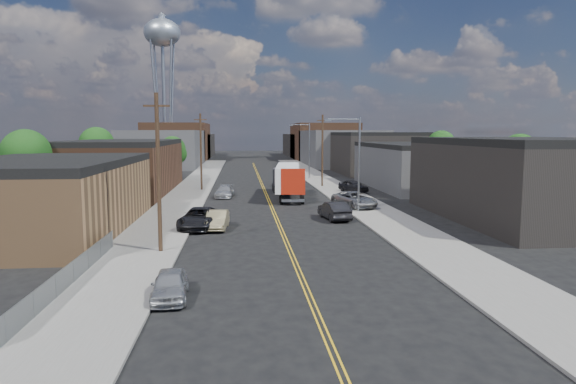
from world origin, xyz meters
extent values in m
plane|color=black|center=(0.00, 60.00, 0.00)|extent=(260.00, 260.00, 0.00)
cube|color=gold|center=(0.00, 45.00, 0.01)|extent=(0.32, 120.00, 0.01)
cube|color=slate|center=(-9.50, 45.00, 0.07)|extent=(5.00, 140.00, 0.15)
cube|color=slate|center=(9.50, 45.00, 0.07)|extent=(5.00, 140.00, 0.15)
cube|color=olive|center=(-18.00, 18.00, 2.50)|extent=(12.00, 22.00, 5.00)
cube|color=black|center=(-18.00, 18.00, 5.30)|extent=(12.00, 22.00, 0.60)
cube|color=#4A2D1D|center=(-18.00, 44.00, 3.00)|extent=(12.00, 26.00, 6.00)
cube|color=black|center=(-18.00, 44.00, 6.30)|extent=(12.00, 26.00, 0.60)
cube|color=black|center=(22.00, 20.00, 3.25)|extent=(14.00, 22.00, 6.50)
cube|color=black|center=(22.00, 20.00, 6.80)|extent=(14.00, 22.00, 0.60)
cube|color=navy|center=(15.20, 20.00, 3.60)|extent=(0.30, 20.00, 0.80)
cube|color=#37373A|center=(22.00, 46.00, 2.75)|extent=(14.00, 24.00, 5.50)
cube|color=black|center=(22.00, 46.00, 5.80)|extent=(14.00, 24.00, 0.60)
cube|color=black|center=(22.00, 72.00, 3.50)|extent=(14.00, 22.00, 7.00)
cube|color=black|center=(22.00, 72.00, 7.30)|extent=(14.00, 22.00, 0.60)
cube|color=#37373A|center=(-20.00, 95.00, 4.00)|extent=(16.00, 30.00, 8.00)
cube|color=#37373A|center=(20.00, 95.00, 4.00)|extent=(16.00, 30.00, 8.00)
cube|color=#4A2D1D|center=(-20.00, 120.00, 5.00)|extent=(16.00, 26.00, 10.00)
cube|color=#4A2D1D|center=(20.00, 120.00, 5.00)|extent=(16.00, 26.00, 10.00)
cube|color=black|center=(-20.00, 140.00, 3.50)|extent=(16.00, 40.00, 7.00)
cube|color=black|center=(20.00, 140.00, 3.50)|extent=(16.00, 40.00, 7.00)
cylinder|color=gray|center=(-22.00, 110.00, 15.00)|extent=(0.80, 0.80, 30.00)
cylinder|color=gray|center=(-23.76, 108.24, 15.00)|extent=(1.94, 1.94, 29.98)
cylinder|color=gray|center=(-20.24, 108.24, 15.00)|extent=(1.94, 1.94, 29.98)
cylinder|color=gray|center=(-23.76, 111.76, 15.00)|extent=(1.94, 1.94, 29.98)
cylinder|color=gray|center=(-20.24, 111.76, 15.00)|extent=(1.94, 1.94, 29.98)
ellipsoid|color=#9EA8B2|center=(-22.00, 110.00, 32.00)|extent=(9.00, 9.00, 6.75)
cylinder|color=#9EA8B2|center=(-22.00, 110.00, 35.60)|extent=(1.60, 1.60, 1.20)
cone|color=#9EA8B2|center=(-22.00, 110.00, 36.50)|extent=(1.80, 1.80, 0.80)
cylinder|color=gray|center=(8.00, 25.00, 4.50)|extent=(0.18, 0.18, 9.00)
cylinder|color=gray|center=(6.50, 25.00, 8.80)|extent=(3.00, 0.12, 0.12)
cube|color=gray|center=(5.00, 25.00, 8.70)|extent=(0.60, 0.25, 0.18)
cylinder|color=gray|center=(8.00, 60.00, 4.50)|extent=(0.18, 0.18, 9.00)
cylinder|color=gray|center=(6.50, 60.00, 8.80)|extent=(3.00, 0.12, 0.12)
cube|color=gray|center=(5.00, 60.00, 8.70)|extent=(0.60, 0.25, 0.18)
cylinder|color=black|center=(-8.20, 10.00, 5.00)|extent=(0.26, 0.26, 10.00)
cube|color=black|center=(-8.20, 10.00, 9.20)|extent=(1.60, 0.12, 0.12)
cylinder|color=black|center=(-8.20, 45.00, 5.00)|extent=(0.26, 0.26, 10.00)
cube|color=black|center=(-8.20, 45.00, 9.20)|extent=(1.60, 0.12, 0.12)
cylinder|color=black|center=(8.20, 48.00, 5.00)|extent=(0.26, 0.26, 10.00)
cube|color=black|center=(8.20, 48.00, 9.20)|extent=(1.60, 0.12, 0.12)
cube|color=slate|center=(-11.50, 3.50, 0.60)|extent=(0.02, 16.00, 1.20)
cube|color=slate|center=(-11.50, 3.50, 1.20)|extent=(0.05, 16.00, 0.05)
cylinder|color=black|center=(-24.00, 30.00, 2.12)|extent=(0.36, 0.36, 4.25)
sphere|color=#10380F|center=(-24.00, 30.00, 5.53)|extent=(4.76, 4.76, 4.76)
sphere|color=#10380F|center=(-23.40, 30.30, 4.68)|extent=(3.74, 3.74, 3.74)
sphere|color=#10380F|center=(-24.50, 29.60, 4.93)|extent=(3.40, 3.40, 3.40)
cylinder|color=black|center=(-24.00, 55.00, 2.25)|extent=(0.36, 0.36, 4.50)
sphere|color=#10380F|center=(-24.00, 55.00, 5.85)|extent=(5.04, 5.04, 5.04)
sphere|color=#10380F|center=(-23.40, 55.30, 4.95)|extent=(3.96, 3.96, 3.96)
sphere|color=#10380F|center=(-24.50, 54.60, 5.22)|extent=(3.60, 3.60, 3.60)
cylinder|color=black|center=(-14.00, 62.00, 1.88)|extent=(0.36, 0.36, 3.75)
sphere|color=#10380F|center=(-14.00, 62.00, 4.88)|extent=(4.20, 4.20, 4.20)
sphere|color=#10380F|center=(-13.40, 62.30, 4.12)|extent=(3.30, 3.30, 3.30)
sphere|color=#10380F|center=(-14.50, 61.60, 4.35)|extent=(3.00, 3.00, 3.00)
cylinder|color=black|center=(30.00, 36.00, 2.00)|extent=(0.36, 0.36, 4.00)
sphere|color=#10380F|center=(30.00, 36.00, 5.20)|extent=(4.48, 4.48, 4.48)
sphere|color=#10380F|center=(30.60, 36.30, 4.40)|extent=(3.52, 3.52, 3.52)
sphere|color=#10380F|center=(29.50, 35.60, 4.64)|extent=(3.20, 3.20, 3.20)
cylinder|color=black|center=(30.00, 60.00, 2.12)|extent=(0.36, 0.36, 4.25)
sphere|color=#10380F|center=(30.00, 60.00, 5.53)|extent=(4.76, 4.76, 4.76)
sphere|color=#10380F|center=(30.60, 60.30, 4.68)|extent=(3.74, 3.74, 3.74)
sphere|color=#10380F|center=(29.50, 59.60, 4.93)|extent=(3.40, 3.40, 3.40)
cube|color=silver|center=(2.29, 36.03, 2.50)|extent=(3.74, 11.73, 2.69)
cube|color=maroon|center=(2.29, 30.27, 2.50)|extent=(2.52, 0.39, 2.71)
cube|color=gray|center=(2.29, 30.27, 0.53)|extent=(2.42, 0.85, 0.25)
cube|color=black|center=(2.29, 43.14, 1.49)|extent=(2.72, 3.32, 2.98)
cylinder|color=black|center=(2.29, 31.67, 0.48)|extent=(2.59, 1.23, 0.96)
cylinder|color=black|center=(2.29, 43.14, 0.48)|extent=(2.49, 1.22, 0.96)
imported|color=#AEB1B3|center=(-6.40, 0.82, 0.67)|extent=(1.79, 4.00, 1.34)
imported|color=#8B805B|center=(-5.00, 17.85, 0.73)|extent=(1.87, 4.55, 1.47)
imported|color=black|center=(-6.40, 18.23, 0.82)|extent=(3.41, 6.18, 1.64)
imported|color=#A9ACAF|center=(-5.00, 37.72, 0.69)|extent=(2.34, 4.89, 1.37)
imported|color=black|center=(5.00, 21.37, 0.79)|extent=(2.32, 5.01, 1.59)
imported|color=gray|center=(8.20, 27.54, 0.93)|extent=(4.38, 6.16, 1.56)
imported|color=black|center=(10.95, 40.53, 0.91)|extent=(3.58, 4.77, 1.51)
imported|color=black|center=(2.83, 49.22, 0.68)|extent=(2.30, 4.90, 1.36)
camera|label=1|loc=(-3.13, -22.33, 7.60)|focal=32.00mm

